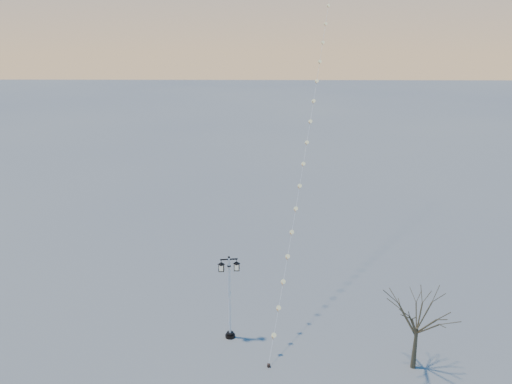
{
  "coord_description": "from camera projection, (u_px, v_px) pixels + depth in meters",
  "views": [
    {
      "loc": [
        -0.25,
        -24.56,
        17.38
      ],
      "look_at": [
        -0.72,
        4.46,
        8.19
      ],
      "focal_mm": 37.44,
      "sensor_mm": 36.0,
      "label": 1
    }
  ],
  "objects": [
    {
      "name": "street_lamp",
      "position": [
        229.0,
        293.0,
        30.1
      ],
      "size": [
        1.3,
        0.57,
        5.13
      ],
      "rotation": [
        0.0,
        0.0,
        0.13
      ],
      "color": "black",
      "rests_on": "ground"
    },
    {
      "name": "ground",
      "position": [
        268.0,
        362.0,
        28.65
      ],
      "size": [
        300.0,
        300.0,
        0.0
      ],
      "primitive_type": "plane",
      "color": "slate",
      "rests_on": "ground"
    },
    {
      "name": "kite_train",
      "position": [
        320.0,
        42.0,
        37.25
      ],
      "size": [
        7.81,
        29.79,
        32.53
      ],
      "rotation": [
        0.0,
        0.0,
        -0.04
      ],
      "color": "black",
      "rests_on": "ground"
    },
    {
      "name": "bare_tree",
      "position": [
        418.0,
        317.0,
        27.33
      ],
      "size": [
        2.61,
        2.61,
        4.33
      ],
      "rotation": [
        0.0,
        0.0,
        0.09
      ],
      "color": "#3B3423",
      "rests_on": "ground"
    }
  ]
}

